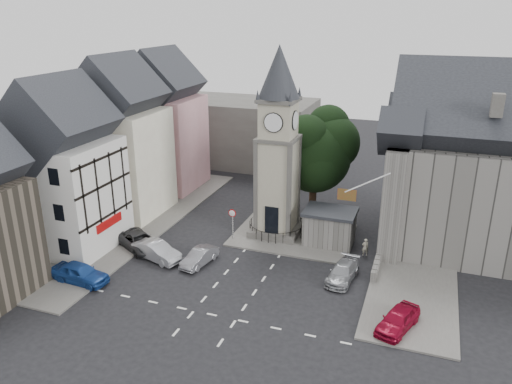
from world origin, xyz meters
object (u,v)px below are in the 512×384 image
at_px(stone_shelter, 330,227).
at_px(car_east_red, 398,320).
at_px(car_west_blue, 80,273).
at_px(pedestrian, 365,247).
at_px(clock_tower, 278,145).

xyz_separation_m(stone_shelter, car_east_red, (6.54, -10.50, -0.87)).
height_order(car_west_blue, pedestrian, pedestrian).
bearing_deg(car_east_red, car_west_blue, -154.97).
bearing_deg(clock_tower, stone_shelter, -5.84).
xyz_separation_m(car_west_blue, pedestrian, (18.93, 11.25, 0.00)).
distance_m(stone_shelter, car_east_red, 12.40).
bearing_deg(car_west_blue, car_east_red, -81.50).
distance_m(car_east_red, pedestrian, 9.90).
bearing_deg(pedestrian, stone_shelter, -41.82).
bearing_deg(pedestrian, clock_tower, -33.37).
height_order(clock_tower, stone_shelter, clock_tower).
relative_size(clock_tower, car_east_red, 4.05).
bearing_deg(pedestrian, car_west_blue, 9.18).
bearing_deg(car_east_red, clock_tower, 155.96).
bearing_deg(car_east_red, pedestrian, 129.78).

